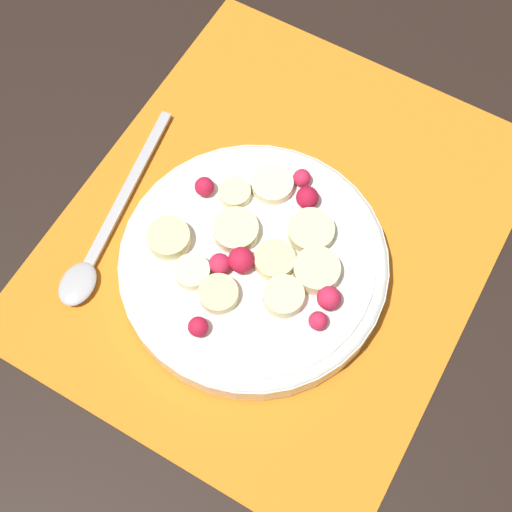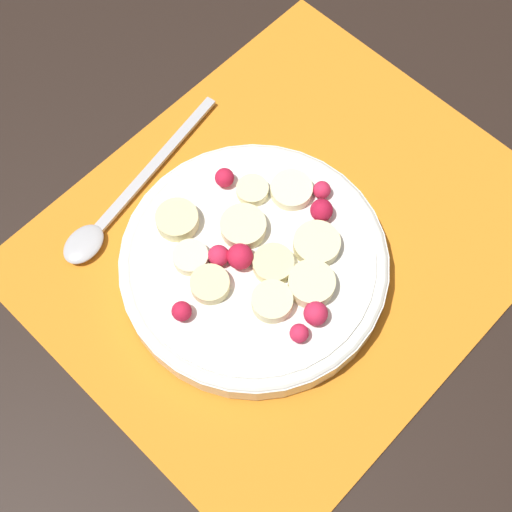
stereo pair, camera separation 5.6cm
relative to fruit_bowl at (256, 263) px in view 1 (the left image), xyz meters
name	(u,v)px [view 1 (the left image)]	position (x,y,z in m)	size (l,w,h in m)	color
ground_plane	(278,235)	(0.04, 0.00, -0.02)	(3.00, 3.00, 0.00)	black
placemat	(278,233)	(0.04, 0.00, -0.02)	(0.41, 0.34, 0.01)	orange
fruit_bowl	(256,263)	(0.00, 0.00, 0.00)	(0.22, 0.22, 0.05)	silver
spoon	(99,244)	(-0.05, 0.13, -0.01)	(0.20, 0.05, 0.01)	#B2B2B7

